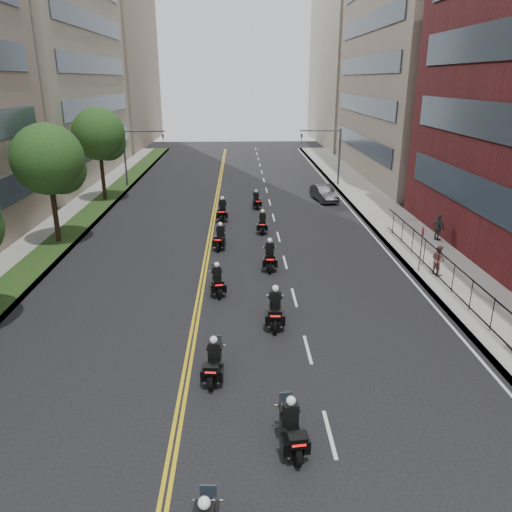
{
  "coord_description": "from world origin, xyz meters",
  "views": [
    {
      "loc": [
        0.54,
        -7.3,
        10.13
      ],
      "look_at": [
        1.35,
        15.97,
        1.84
      ],
      "focal_mm": 35.0,
      "sensor_mm": 36.0,
      "label": 1
    }
  ],
  "objects": [
    {
      "name": "motorcycle_1",
      "position": [
        1.97,
        4.47,
        0.65
      ],
      "size": [
        0.66,
        2.23,
        1.65
      ],
      "rotation": [
        0.0,
        0.0,
        0.12
      ],
      "color": "black",
      "rests_on": "ground"
    },
    {
      "name": "motorcycle_6",
      "position": [
        -0.67,
        22.72,
        0.66
      ],
      "size": [
        0.68,
        2.27,
        1.68
      ],
      "rotation": [
        0.0,
        0.0,
        -0.13
      ],
      "color": "black",
      "rests_on": "ground"
    },
    {
      "name": "motorcycle_8",
      "position": [
        -0.72,
        29.34,
        0.72
      ],
      "size": [
        0.58,
        2.48,
        1.83
      ],
      "rotation": [
        0.0,
        0.0,
        -0.03
      ],
      "color": "black",
      "rests_on": "ground"
    },
    {
      "name": "motorcycle_4",
      "position": [
        -0.58,
        15.66,
        0.63
      ],
      "size": [
        0.67,
        2.17,
        1.61
      ],
      "rotation": [
        0.0,
        0.0,
        0.14
      ],
      "color": "black",
      "rests_on": "ground"
    },
    {
      "name": "pedestrian_c",
      "position": [
        13.5,
        23.44,
        1.0
      ],
      "size": [
        0.72,
        1.08,
        1.7
      ],
      "primitive_type": "imported",
      "rotation": [
        0.0,
        0.0,
        1.91
      ],
      "color": "#3A3B41",
      "rests_on": "sidewalk_right"
    },
    {
      "name": "parked_sedan",
      "position": [
        8.0,
        35.5,
        0.67
      ],
      "size": [
        2.08,
        4.25,
        1.34
      ],
      "primitive_type": "imported",
      "rotation": [
        0.0,
        0.0,
        0.17
      ],
      "color": "black",
      "rests_on": "ground"
    },
    {
      "name": "building_left_far",
      "position": [
        -22.0,
        78.0,
        13.0
      ],
      "size": [
        16.0,
        28.0,
        26.0
      ],
      "primitive_type": "cube",
      "color": "gray",
      "rests_on": "ground"
    },
    {
      "name": "traffic_signal_left",
      "position": [
        -9.54,
        42.0,
        3.7
      ],
      "size": [
        4.09,
        0.2,
        5.6
      ],
      "color": "#3F3F44",
      "rests_on": "ground"
    },
    {
      "name": "sidewalk_right",
      "position": [
        12.0,
        25.0,
        0.07
      ],
      "size": [
        4.0,
        90.0,
        0.15
      ],
      "primitive_type": "cube",
      "color": "gray",
      "rests_on": "ground"
    },
    {
      "name": "building_right_tan",
      "position": [
        21.48,
        48.0,
        15.0
      ],
      "size": [
        15.11,
        28.0,
        30.0
      ],
      "color": "gray",
      "rests_on": "ground"
    },
    {
      "name": "pedestrian_b",
      "position": [
        11.2,
        17.48,
        0.97
      ],
      "size": [
        0.86,
        0.97,
        1.65
      ],
      "primitive_type": "imported",
      "rotation": [
        0.0,
        0.0,
        1.93
      ],
      "color": "brown",
      "rests_on": "sidewalk_right"
    },
    {
      "name": "motorcycle_5",
      "position": [
        2.23,
        19.03,
        0.7
      ],
      "size": [
        0.56,
        2.39,
        1.76
      ],
      "rotation": [
        0.0,
        0.0,
        -0.04
      ],
      "color": "black",
      "rests_on": "ground"
    },
    {
      "name": "building_right_far",
      "position": [
        21.5,
        78.0,
        13.0
      ],
      "size": [
        15.0,
        28.0,
        26.0
      ],
      "primitive_type": "cube",
      "color": "gray",
      "rests_on": "ground"
    },
    {
      "name": "street_trees",
      "position": [
        -11.05,
        18.61,
        5.13
      ],
      "size": [
        4.4,
        38.4,
        7.98
      ],
      "color": "#322416",
      "rests_on": "ground"
    },
    {
      "name": "sidewalk_left",
      "position": [
        -12.0,
        25.0,
        0.07
      ],
      "size": [
        4.0,
        90.0,
        0.15
      ],
      "primitive_type": "cube",
      "color": "gray",
      "rests_on": "ground"
    },
    {
      "name": "building_left_mid",
      "position": [
        -21.98,
        48.0,
        17.0
      ],
      "size": [
        16.11,
        28.0,
        34.0
      ],
      "color": "gray",
      "rests_on": "ground"
    },
    {
      "name": "motorcycle_2",
      "position": [
        -0.42,
        8.11,
        0.64
      ],
      "size": [
        0.58,
        2.19,
        1.62
      ],
      "rotation": [
        0.0,
        0.0,
        -0.08
      ],
      "color": "black",
      "rests_on": "ground"
    },
    {
      "name": "motorcycle_3",
      "position": [
        2.05,
        12.17,
        0.71
      ],
      "size": [
        0.61,
        2.44,
        1.8
      ],
      "rotation": [
        0.0,
        0.0,
        -0.06
      ],
      "color": "black",
      "rests_on": "ground"
    },
    {
      "name": "traffic_signal_right",
      "position": [
        9.54,
        42.0,
        3.7
      ],
      "size": [
        4.09,
        0.2,
        5.6
      ],
      "color": "#3F3F44",
      "rests_on": "ground"
    },
    {
      "name": "iron_fence",
      "position": [
        11.0,
        12.0,
        0.9
      ],
      "size": [
        0.05,
        28.0,
        1.5
      ],
      "color": "black",
      "rests_on": "sidewalk_right"
    },
    {
      "name": "grass_strip",
      "position": [
        -11.2,
        25.0,
        0.17
      ],
      "size": [
        2.0,
        90.0,
        0.04
      ],
      "primitive_type": "cube",
      "color": "#1D3E16",
      "rests_on": "sidewalk_left"
    },
    {
      "name": "motorcycle_9",
      "position": [
        1.98,
        33.04,
        0.61
      ],
      "size": [
        0.62,
        2.07,
        1.53
      ],
      "rotation": [
        0.0,
        0.0,
        0.13
      ],
      "color": "black",
      "rests_on": "ground"
    },
    {
      "name": "motorcycle_7",
      "position": [
        2.16,
        26.09,
        0.64
      ],
      "size": [
        0.58,
        2.2,
        1.62
      ],
      "rotation": [
        0.0,
        0.0,
        -0.08
      ],
      "color": "black",
      "rests_on": "ground"
    }
  ]
}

